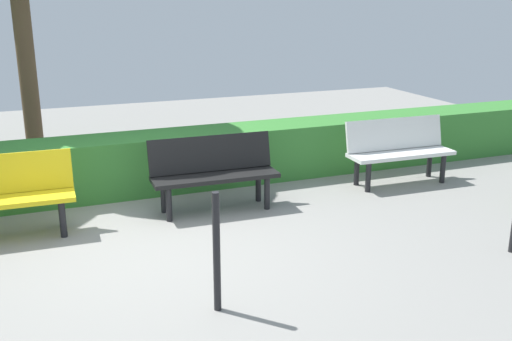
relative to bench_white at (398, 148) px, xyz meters
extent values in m
plane|color=gray|center=(3.54, 0.87, -0.48)|extent=(16.56, 16.56, 0.00)
cube|color=white|center=(0.00, 0.07, -0.06)|extent=(1.46, 0.46, 0.05)
cube|color=white|center=(0.00, -0.12, 0.17)|extent=(1.45, 0.18, 0.42)
cylinder|color=black|center=(-0.56, 0.24, -0.28)|extent=(0.07, 0.07, 0.39)
cylinder|color=black|center=(-0.57, -0.06, -0.28)|extent=(0.07, 0.07, 0.39)
cylinder|color=black|center=(0.58, 0.21, -0.28)|extent=(0.07, 0.07, 0.39)
cylinder|color=black|center=(0.57, -0.09, -0.28)|extent=(0.07, 0.07, 0.39)
cube|color=black|center=(2.61, 0.15, -0.06)|extent=(1.48, 0.47, 0.05)
cube|color=black|center=(2.61, -0.04, 0.17)|extent=(1.48, 0.18, 0.42)
cylinder|color=black|center=(2.03, 0.32, -0.28)|extent=(0.07, 0.07, 0.39)
cylinder|color=black|center=(2.02, 0.02, -0.28)|extent=(0.07, 0.07, 0.39)
cylinder|color=black|center=(3.20, 0.28, -0.28)|extent=(0.07, 0.07, 0.39)
cylinder|color=black|center=(3.19, -0.02, -0.28)|extent=(0.07, 0.07, 0.39)
cylinder|color=black|center=(4.34, 0.32, -0.28)|extent=(0.07, 0.07, 0.39)
cylinder|color=black|center=(4.33, 0.02, -0.28)|extent=(0.07, 0.07, 0.39)
cube|color=#387F33|center=(2.48, -0.91, -0.12)|extent=(12.56, 0.70, 0.73)
cylinder|color=brown|center=(4.50, -2.63, 1.05)|extent=(0.25, 0.25, 3.06)
cylinder|color=black|center=(3.30, 2.34, 0.02)|extent=(0.06, 0.06, 1.00)
camera|label=1|loc=(4.57, 6.41, 1.96)|focal=41.47mm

